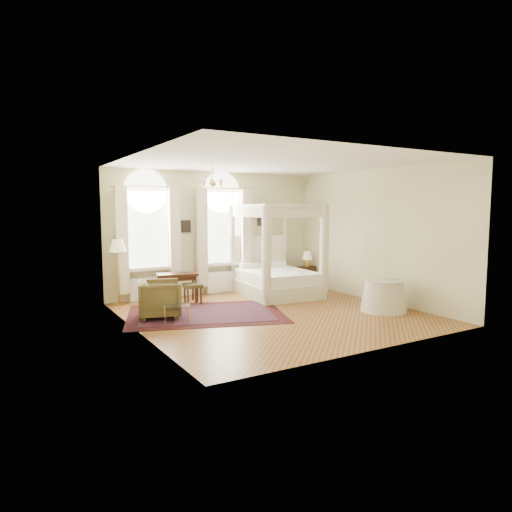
% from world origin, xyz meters
% --- Properties ---
extents(ground, '(6.00, 6.00, 0.00)m').
position_xyz_m(ground, '(0.00, 0.00, 0.00)').
color(ground, '#9D5F2D').
rests_on(ground, ground).
extents(room_walls, '(6.00, 6.00, 6.00)m').
position_xyz_m(room_walls, '(0.00, 0.00, 1.98)').
color(room_walls, beige).
rests_on(room_walls, ground).
extents(window_left, '(1.62, 0.27, 3.29)m').
position_xyz_m(window_left, '(-1.90, 2.87, 1.49)').
color(window_left, silver).
rests_on(window_left, room_walls).
extents(window_right, '(1.62, 0.27, 3.29)m').
position_xyz_m(window_right, '(0.20, 2.87, 1.49)').
color(window_right, silver).
rests_on(window_right, room_walls).
extents(chandelier, '(0.51, 0.45, 0.50)m').
position_xyz_m(chandelier, '(-0.90, 1.20, 2.91)').
color(chandelier, gold).
rests_on(chandelier, room_walls).
extents(wall_pictures, '(2.54, 0.03, 0.39)m').
position_xyz_m(wall_pictures, '(0.09, 2.97, 1.89)').
color(wall_pictures, black).
rests_on(wall_pictures, room_walls).
extents(canopy_bed, '(2.01, 2.39, 2.43)m').
position_xyz_m(canopy_bed, '(1.23, 1.80, 0.55)').
color(canopy_bed, beige).
rests_on(canopy_bed, ground).
extents(nightstand, '(0.54, 0.51, 0.62)m').
position_xyz_m(nightstand, '(2.70, 2.43, 0.31)').
color(nightstand, '#341A0E').
rests_on(nightstand, ground).
extents(nightstand_lamp, '(0.30, 0.30, 0.44)m').
position_xyz_m(nightstand_lamp, '(2.71, 2.41, 0.92)').
color(nightstand_lamp, gold).
rests_on(nightstand_lamp, nightstand).
extents(writing_desk, '(1.07, 0.71, 0.74)m').
position_xyz_m(writing_desk, '(-1.40, 2.24, 0.63)').
color(writing_desk, '#341A0E').
rests_on(writing_desk, ground).
extents(laptop, '(0.35, 0.27, 0.02)m').
position_xyz_m(laptop, '(-1.25, 2.26, 0.75)').
color(laptop, black).
rests_on(laptop, writing_desk).
extents(stool, '(0.48, 0.48, 0.49)m').
position_xyz_m(stool, '(-1.12, 1.92, 0.41)').
color(stool, '#3F331B').
rests_on(stool, ground).
extents(armchair, '(1.09, 1.07, 0.81)m').
position_xyz_m(armchair, '(-2.27, 0.97, 0.40)').
color(armchair, '#4B4020').
rests_on(armchair, ground).
extents(coffee_table, '(0.64, 0.56, 0.37)m').
position_xyz_m(coffee_table, '(-2.11, 0.38, 0.33)').
color(coffee_table, silver).
rests_on(coffee_table, ground).
extents(floor_lamp, '(0.41, 0.41, 1.59)m').
position_xyz_m(floor_lamp, '(-2.70, 2.70, 1.36)').
color(floor_lamp, gold).
rests_on(floor_lamp, ground).
extents(oriental_rug, '(3.97, 3.39, 0.01)m').
position_xyz_m(oriental_rug, '(-1.29, 0.76, 0.01)').
color(oriental_rug, '#390D0F').
rests_on(oriental_rug, ground).
extents(side_table, '(1.04, 1.04, 0.71)m').
position_xyz_m(side_table, '(2.30, -1.01, 0.35)').
color(side_table, beige).
rests_on(side_table, ground).
extents(book, '(0.21, 0.28, 0.02)m').
position_xyz_m(book, '(2.42, -1.01, 0.72)').
color(book, black).
rests_on(book, side_table).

